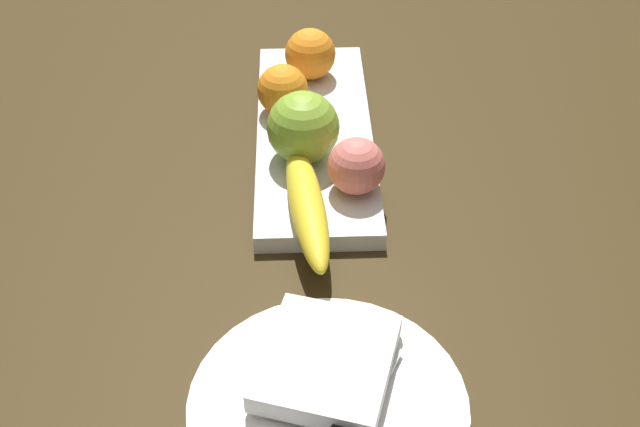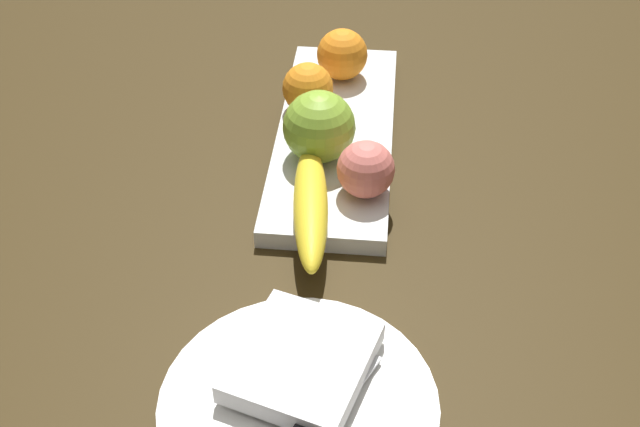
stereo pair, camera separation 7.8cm
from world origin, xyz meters
name	(u,v)px [view 2 (the right image)]	position (x,y,z in m)	size (l,w,h in m)	color
ground_plane	(362,132)	(0.00, 0.00, 0.00)	(2.40, 2.40, 0.00)	#32250E
fruit_tray	(335,136)	(-0.03, 0.03, 0.01)	(0.38, 0.13, 0.02)	silver
apple	(319,127)	(-0.08, 0.04, 0.06)	(0.08, 0.08, 0.08)	#81AF32
banana	(311,204)	(-0.19, 0.04, 0.04)	(0.20, 0.03, 0.03)	yellow
orange_near_apple	(308,88)	(0.01, 0.07, 0.05)	(0.06, 0.06, 0.06)	orange
orange_near_banana	(342,54)	(0.09, 0.03, 0.05)	(0.06, 0.06, 0.06)	orange
peach	(366,169)	(-0.14, -0.01, 0.05)	(0.06, 0.06, 0.06)	#DA6E64
dinner_plate	(298,401)	(-0.40, 0.03, 0.00)	(0.24, 0.24, 0.01)	white
folded_napkin	(302,362)	(-0.37, 0.03, 0.02)	(0.12, 0.11, 0.02)	white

